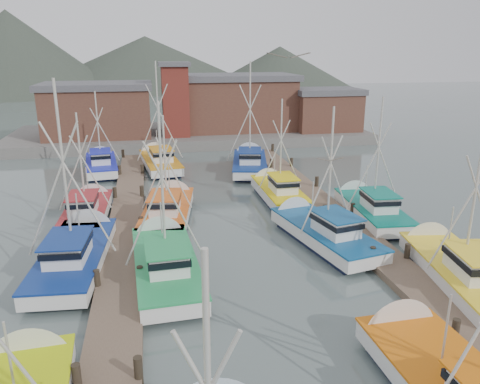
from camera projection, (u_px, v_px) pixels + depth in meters
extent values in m
plane|color=#4E5D5C|center=(253.00, 261.00, 25.60)|extent=(260.00, 260.00, 0.00)
cube|color=brown|center=(125.00, 239.00, 28.01)|extent=(2.20, 46.00, 0.40)
cylinder|color=black|center=(78.00, 384.00, 15.55)|extent=(0.30, 0.30, 1.50)
cylinder|color=black|center=(98.00, 284.00, 22.13)|extent=(0.30, 0.30, 1.50)
cylinder|color=black|center=(108.00, 231.00, 28.70)|extent=(0.30, 0.30, 1.50)
cylinder|color=black|center=(115.00, 197.00, 35.27)|extent=(0.30, 0.30, 1.50)
cylinder|color=black|center=(120.00, 174.00, 41.84)|extent=(0.30, 0.30, 1.50)
cylinder|color=black|center=(123.00, 157.00, 48.41)|extent=(0.30, 0.30, 1.50)
cylinder|color=black|center=(139.00, 376.00, 15.92)|extent=(0.30, 0.30, 1.50)
cylinder|color=black|center=(141.00, 281.00, 22.49)|extent=(0.30, 0.30, 1.50)
cylinder|color=black|center=(142.00, 228.00, 29.06)|extent=(0.30, 0.30, 1.50)
cylinder|color=black|center=(142.00, 195.00, 35.63)|extent=(0.30, 0.30, 1.50)
cylinder|color=black|center=(143.00, 173.00, 42.20)|extent=(0.30, 0.30, 1.50)
cylinder|color=black|center=(143.00, 156.00, 48.77)|extent=(0.30, 0.30, 1.50)
cube|color=brown|center=(344.00, 223.00, 30.58)|extent=(2.20, 46.00, 0.40)
cylinder|color=black|center=(454.00, 336.00, 18.12)|extent=(0.30, 0.30, 1.50)
cylinder|color=black|center=(372.00, 260.00, 24.69)|extent=(0.30, 0.30, 1.50)
cylinder|color=black|center=(324.00, 216.00, 31.26)|extent=(0.30, 0.30, 1.50)
cylinder|color=black|center=(293.00, 187.00, 37.83)|extent=(0.30, 0.30, 1.50)
cylinder|color=black|center=(271.00, 167.00, 44.40)|extent=(0.30, 0.30, 1.50)
cylinder|color=black|center=(255.00, 151.00, 50.97)|extent=(0.30, 0.30, 1.50)
cylinder|color=black|center=(407.00, 257.00, 25.05)|extent=(0.30, 0.30, 1.50)
cylinder|color=black|center=(352.00, 214.00, 31.63)|extent=(0.30, 0.30, 1.50)
cylinder|color=black|center=(317.00, 186.00, 38.20)|extent=(0.30, 0.30, 1.50)
cylinder|color=black|center=(291.00, 166.00, 44.77)|extent=(0.30, 0.30, 1.50)
cylinder|color=black|center=(273.00, 151.00, 51.34)|extent=(0.30, 0.30, 1.50)
cube|color=slate|center=(191.00, 135.00, 60.15)|extent=(44.00, 16.00, 1.20)
cube|color=brown|center=(98.00, 113.00, 55.28)|extent=(12.00, 8.00, 5.50)
cube|color=#58585D|center=(96.00, 86.00, 54.38)|extent=(12.72, 8.48, 0.70)
cube|color=brown|center=(236.00, 105.00, 60.17)|extent=(14.00, 9.00, 6.20)
cube|color=#58585D|center=(236.00, 77.00, 59.16)|extent=(14.84, 9.54, 0.70)
cube|color=brown|center=(325.00, 112.00, 59.62)|extent=(8.00, 6.00, 4.50)
cube|color=#58585D|center=(326.00, 91.00, 58.86)|extent=(8.48, 6.36, 0.70)
cube|color=maroon|center=(175.00, 102.00, 54.69)|extent=(3.00, 3.00, 8.00)
cube|color=#58585D|center=(174.00, 65.00, 53.45)|extent=(3.60, 3.60, 0.50)
cone|color=#3B4438|center=(16.00, 92.00, 126.22)|extent=(110.00, 110.00, 42.00)
cone|color=#3B4438|center=(147.00, 86.00, 146.71)|extent=(140.00, 140.00, 30.00)
cone|color=#3B4438|center=(279.00, 87.00, 144.64)|extent=(90.00, 90.00, 24.00)
cone|color=white|center=(392.00, 326.00, 18.64)|extent=(3.03, 1.17, 3.01)
cylinder|color=beige|center=(475.00, 336.00, 12.98)|extent=(2.26, 0.15, 4.90)
cylinder|color=beige|center=(446.00, 331.00, 15.25)|extent=(0.08, 0.08, 2.68)
cone|color=white|center=(33.00, 354.00, 16.92)|extent=(2.86, 1.28, 2.79)
cylinder|color=beige|center=(15.00, 360.00, 11.90)|extent=(2.29, 0.25, 4.97)
cylinder|color=beige|center=(10.00, 362.00, 13.76)|extent=(0.08, 0.08, 2.68)
cube|color=#0F1634|center=(167.00, 277.00, 23.66)|extent=(2.99, 8.05, 0.70)
cube|color=white|center=(166.00, 266.00, 23.47)|extent=(3.39, 9.14, 0.80)
cube|color=#229550|center=(166.00, 259.00, 23.36)|extent=(3.48, 9.24, 0.10)
cone|color=white|center=(159.00, 235.00, 27.69)|extent=(2.87, 1.24, 2.81)
cube|color=white|center=(167.00, 257.00, 22.19)|extent=(1.95, 2.79, 1.10)
cube|color=black|center=(167.00, 253.00, 22.12)|extent=(2.09, 3.07, 0.28)
cube|color=#229550|center=(167.00, 246.00, 22.01)|extent=(2.21, 3.25, 0.07)
cylinder|color=beige|center=(162.00, 185.00, 22.04)|extent=(0.13, 0.13, 7.79)
cylinder|color=beige|center=(151.00, 204.00, 22.18)|extent=(2.78, 0.24, 6.09)
cylinder|color=beige|center=(175.00, 202.00, 22.45)|extent=(2.78, 0.24, 6.09)
cylinder|color=beige|center=(162.00, 225.00, 24.50)|extent=(0.08, 0.08, 2.51)
cube|color=#0F1634|center=(324.00, 244.00, 27.75)|extent=(3.95, 7.88, 0.70)
cube|color=white|center=(325.00, 234.00, 27.56)|extent=(4.48, 8.95, 0.80)
cube|color=#0D4C82|center=(325.00, 228.00, 27.45)|extent=(4.58, 9.05, 0.10)
cone|color=white|center=(290.00, 214.00, 31.38)|extent=(2.85, 1.62, 2.68)
cube|color=white|center=(336.00, 224.00, 26.37)|extent=(2.22, 2.87, 1.10)
cube|color=black|center=(336.00, 221.00, 26.31)|extent=(2.38, 3.14, 0.28)
cube|color=#0D4C82|center=(337.00, 215.00, 26.20)|extent=(2.52, 3.33, 0.07)
cylinder|color=beige|center=(330.00, 170.00, 26.26)|extent=(0.14, 0.14, 7.06)
cylinder|color=beige|center=(321.00, 185.00, 26.30)|extent=(2.49, 0.60, 5.52)
cylinder|color=beige|center=(338.00, 183.00, 26.70)|extent=(2.49, 0.60, 5.52)
cylinder|color=beige|center=(313.00, 200.00, 28.45)|extent=(0.08, 0.08, 2.39)
cube|color=#0F1634|center=(76.00, 269.00, 24.62)|extent=(3.23, 8.25, 0.70)
cube|color=white|center=(75.00, 257.00, 24.43)|extent=(3.68, 9.37, 0.80)
cube|color=navy|center=(74.00, 251.00, 24.32)|extent=(3.77, 9.47, 0.10)
cone|color=white|center=(91.00, 228.00, 28.83)|extent=(2.94, 1.32, 2.86)
cube|color=white|center=(68.00, 249.00, 23.11)|extent=(2.05, 2.88, 1.10)
cube|color=black|center=(67.00, 245.00, 23.04)|extent=(2.19, 3.17, 0.28)
cube|color=navy|center=(66.00, 238.00, 22.93)|extent=(2.33, 3.36, 0.07)
cylinder|color=beige|center=(64.00, 170.00, 22.86)|extent=(0.15, 0.15, 8.75)
cylinder|color=beige|center=(53.00, 190.00, 23.09)|extent=(3.12, 0.34, 6.83)
cylinder|color=beige|center=(79.00, 189.00, 23.23)|extent=(3.12, 0.34, 6.83)
cylinder|color=beige|center=(78.00, 218.00, 25.53)|extent=(0.09, 0.09, 2.75)
cube|color=#0F1634|center=(459.00, 285.00, 22.93)|extent=(3.63, 7.89, 0.70)
cube|color=white|center=(461.00, 273.00, 22.74)|extent=(4.12, 8.97, 0.80)
cube|color=yellow|center=(462.00, 266.00, 22.63)|extent=(4.22, 9.07, 0.10)
cone|color=white|center=(424.00, 241.00, 26.91)|extent=(2.87, 1.50, 2.73)
cube|color=white|center=(475.00, 264.00, 21.47)|extent=(2.14, 2.83, 1.10)
cube|color=black|center=(476.00, 260.00, 21.40)|extent=(2.29, 3.10, 0.28)
cube|color=yellow|center=(477.00, 253.00, 21.30)|extent=(2.43, 3.29, 0.07)
cylinder|color=beige|center=(475.00, 196.00, 21.42)|extent=(0.14, 0.14, 7.10)
cylinder|color=beige|center=(460.00, 214.00, 21.64)|extent=(2.53, 0.48, 5.55)
cylinder|color=beige|center=(450.00, 230.00, 23.75)|extent=(0.08, 0.08, 2.53)
cube|color=#0F1634|center=(168.00, 221.00, 31.38)|extent=(3.67, 7.90, 0.70)
cube|color=white|center=(168.00, 212.00, 31.19)|extent=(4.17, 8.97, 0.80)
cube|color=orange|center=(167.00, 207.00, 31.08)|extent=(4.27, 9.07, 0.10)
cone|color=white|center=(174.00, 195.00, 35.36)|extent=(2.84, 1.52, 2.70)
cube|color=white|center=(165.00, 204.00, 29.92)|extent=(2.14, 2.84, 1.10)
cube|color=black|center=(165.00, 200.00, 29.85)|extent=(2.29, 3.11, 0.28)
cube|color=orange|center=(165.00, 195.00, 29.75)|extent=(2.43, 3.30, 0.07)
cylinder|color=beige|center=(165.00, 163.00, 30.02)|extent=(0.14, 0.14, 6.08)
cylinder|color=beige|center=(157.00, 173.00, 30.21)|extent=(2.17, 0.44, 4.76)
cylinder|color=beige|center=(174.00, 173.00, 30.24)|extent=(2.17, 0.44, 4.76)
cylinder|color=beige|center=(169.00, 183.00, 32.21)|extent=(0.08, 0.08, 2.41)
cube|color=#0F1634|center=(279.00, 201.00, 35.62)|extent=(2.32, 6.99, 0.70)
cube|color=white|center=(279.00, 193.00, 35.43)|extent=(2.64, 7.94, 0.80)
cube|color=yellow|center=(279.00, 188.00, 35.32)|extent=(2.71, 8.02, 0.10)
cone|color=white|center=(266.00, 181.00, 39.19)|extent=(2.48, 1.12, 2.48)
cube|color=white|center=(283.00, 184.00, 34.27)|extent=(1.62, 2.39, 1.10)
cube|color=black|center=(283.00, 181.00, 34.20)|extent=(1.72, 2.63, 0.28)
cube|color=yellow|center=(283.00, 176.00, 34.09)|extent=(1.83, 2.79, 0.07)
cylinder|color=beige|center=(281.00, 145.00, 34.20)|extent=(0.11, 0.11, 6.64)
cylinder|color=beige|center=(274.00, 156.00, 34.33)|extent=(2.37, 0.10, 5.19)
cylinder|color=beige|center=(287.00, 155.00, 34.52)|extent=(2.37, 0.10, 5.19)
cylinder|color=beige|center=(275.00, 168.00, 36.30)|extent=(0.06, 0.06, 2.21)
cube|color=#0F1634|center=(88.00, 222.00, 31.20)|extent=(2.44, 7.00, 0.70)
cube|color=white|center=(87.00, 213.00, 31.01)|extent=(2.78, 7.95, 0.80)
cube|color=maroon|center=(86.00, 208.00, 30.90)|extent=(2.86, 8.03, 0.10)
cone|color=white|center=(95.00, 198.00, 34.77)|extent=(2.49, 1.17, 2.46)
cube|color=white|center=(83.00, 204.00, 29.84)|extent=(1.65, 2.41, 1.10)
cube|color=black|center=(83.00, 201.00, 29.77)|extent=(1.76, 2.65, 0.28)
cube|color=maroon|center=(82.00, 195.00, 29.67)|extent=(1.87, 2.81, 0.07)
cylinder|color=beige|center=(81.00, 162.00, 29.83)|extent=(0.12, 0.12, 6.26)
cylinder|color=beige|center=(73.00, 173.00, 29.96)|extent=(2.25, 0.15, 4.90)
cylinder|color=beige|center=(91.00, 173.00, 30.13)|extent=(2.25, 0.15, 4.90)
cylinder|color=beige|center=(87.00, 184.00, 31.88)|extent=(0.07, 0.07, 2.36)
cube|color=#0F1634|center=(371.00, 219.00, 31.78)|extent=(2.89, 7.29, 0.70)
cube|color=white|center=(372.00, 210.00, 31.59)|extent=(3.28, 8.28, 0.80)
cube|color=#056D5D|center=(373.00, 205.00, 31.48)|extent=(3.37, 8.37, 0.10)
cone|color=white|center=(352.00, 195.00, 35.48)|extent=(2.64, 1.29, 2.56)
cube|color=white|center=(379.00, 201.00, 30.39)|extent=(1.84, 2.55, 1.10)
cube|color=black|center=(379.00, 198.00, 30.32)|extent=(1.96, 2.80, 0.28)
cube|color=#056D5D|center=(380.00, 193.00, 30.22)|extent=(2.08, 2.97, 0.07)
cylinder|color=beige|center=(378.00, 153.00, 30.27)|extent=(0.13, 0.13, 7.18)
cylinder|color=beige|center=(369.00, 166.00, 30.46)|extent=(2.56, 0.29, 5.61)
cylinder|color=beige|center=(385.00, 165.00, 30.58)|extent=(2.56, 0.29, 5.61)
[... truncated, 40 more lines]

